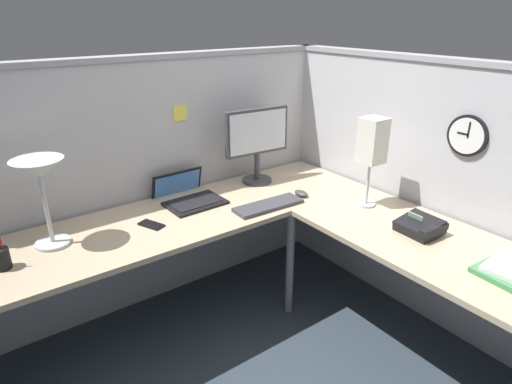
{
  "coord_description": "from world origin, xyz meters",
  "views": [
    {
      "loc": [
        -1.39,
        -1.59,
        1.8
      ],
      "look_at": [
        -0.0,
        0.29,
        0.83
      ],
      "focal_mm": 30.53,
      "sensor_mm": 36.0,
      "label": 1
    }
  ],
  "objects_px": {
    "laptop": "(187,196)",
    "cell_phone": "(151,225)",
    "office_phone": "(421,227)",
    "wall_clock": "(468,136)",
    "pen_cup": "(1,258)",
    "keyboard": "(269,205)",
    "monitor": "(257,140)",
    "desk_lamp_dome": "(40,176)",
    "book_stack": "(510,269)",
    "computer_mouse": "(301,193)",
    "desk_lamp_paper": "(372,143)"
  },
  "relations": [
    {
      "from": "laptop",
      "to": "cell_phone",
      "type": "relative_size",
      "value": 2.71
    },
    {
      "from": "office_phone",
      "to": "wall_clock",
      "type": "height_order",
      "value": "wall_clock"
    },
    {
      "from": "pen_cup",
      "to": "office_phone",
      "type": "distance_m",
      "value": 2.03
    },
    {
      "from": "laptop",
      "to": "office_phone",
      "type": "relative_size",
      "value": 1.82
    },
    {
      "from": "cell_phone",
      "to": "keyboard",
      "type": "bearing_deg",
      "value": -38.17
    },
    {
      "from": "monitor",
      "to": "office_phone",
      "type": "xyz_separation_m",
      "value": [
        0.24,
        -1.11,
        -0.26
      ]
    },
    {
      "from": "desk_lamp_dome",
      "to": "book_stack",
      "type": "height_order",
      "value": "desk_lamp_dome"
    },
    {
      "from": "keyboard",
      "to": "computer_mouse",
      "type": "bearing_deg",
      "value": 5.01
    },
    {
      "from": "office_phone",
      "to": "book_stack",
      "type": "relative_size",
      "value": 0.72
    },
    {
      "from": "laptop",
      "to": "keyboard",
      "type": "xyz_separation_m",
      "value": [
        0.33,
        -0.39,
        -0.01
      ]
    },
    {
      "from": "pen_cup",
      "to": "monitor",
      "type": "bearing_deg",
      "value": 7.15
    },
    {
      "from": "keyboard",
      "to": "computer_mouse",
      "type": "xyz_separation_m",
      "value": [
        0.27,
        0.01,
        0.01
      ]
    },
    {
      "from": "desk_lamp_dome",
      "to": "cell_phone",
      "type": "height_order",
      "value": "desk_lamp_dome"
    },
    {
      "from": "cell_phone",
      "to": "wall_clock",
      "type": "relative_size",
      "value": 0.65
    },
    {
      "from": "office_phone",
      "to": "desk_lamp_paper",
      "type": "bearing_deg",
      "value": 82.29
    },
    {
      "from": "monitor",
      "to": "laptop",
      "type": "bearing_deg",
      "value": 178.79
    },
    {
      "from": "pen_cup",
      "to": "wall_clock",
      "type": "height_order",
      "value": "wall_clock"
    },
    {
      "from": "book_stack",
      "to": "computer_mouse",
      "type": "bearing_deg",
      "value": 97.57
    },
    {
      "from": "computer_mouse",
      "to": "office_phone",
      "type": "distance_m",
      "value": 0.76
    },
    {
      "from": "desk_lamp_paper",
      "to": "monitor",
      "type": "bearing_deg",
      "value": 112.95
    },
    {
      "from": "cell_phone",
      "to": "office_phone",
      "type": "relative_size",
      "value": 0.67
    },
    {
      "from": "monitor",
      "to": "desk_lamp_paper",
      "type": "bearing_deg",
      "value": -67.05
    },
    {
      "from": "computer_mouse",
      "to": "book_stack",
      "type": "distance_m",
      "value": 1.22
    },
    {
      "from": "desk_lamp_dome",
      "to": "desk_lamp_paper",
      "type": "distance_m",
      "value": 1.74
    },
    {
      "from": "monitor",
      "to": "book_stack",
      "type": "relative_size",
      "value": 1.68
    },
    {
      "from": "pen_cup",
      "to": "computer_mouse",
      "type": "bearing_deg",
      "value": -5.83
    },
    {
      "from": "computer_mouse",
      "to": "cell_phone",
      "type": "height_order",
      "value": "computer_mouse"
    },
    {
      "from": "cell_phone",
      "to": "office_phone",
      "type": "xyz_separation_m",
      "value": [
        1.1,
        -0.92,
        0.03
      ]
    },
    {
      "from": "keyboard",
      "to": "desk_lamp_dome",
      "type": "height_order",
      "value": "desk_lamp_dome"
    },
    {
      "from": "desk_lamp_dome",
      "to": "cell_phone",
      "type": "bearing_deg",
      "value": -11.53
    },
    {
      "from": "office_phone",
      "to": "laptop",
      "type": "bearing_deg",
      "value": 124.46
    },
    {
      "from": "keyboard",
      "to": "computer_mouse",
      "type": "relative_size",
      "value": 4.13
    },
    {
      "from": "keyboard",
      "to": "wall_clock",
      "type": "bearing_deg",
      "value": -41.6
    },
    {
      "from": "pen_cup",
      "to": "wall_clock",
      "type": "relative_size",
      "value": 0.82
    },
    {
      "from": "keyboard",
      "to": "desk_lamp_dome",
      "type": "xyz_separation_m",
      "value": [
        -1.14,
        0.28,
        0.35
      ]
    },
    {
      "from": "monitor",
      "to": "book_stack",
      "type": "height_order",
      "value": "monitor"
    },
    {
      "from": "laptop",
      "to": "pen_cup",
      "type": "xyz_separation_m",
      "value": [
        -1.04,
        -0.21,
        0.03
      ]
    },
    {
      "from": "keyboard",
      "to": "computer_mouse",
      "type": "height_order",
      "value": "computer_mouse"
    },
    {
      "from": "pen_cup",
      "to": "desk_lamp_paper",
      "type": "distance_m",
      "value": 1.96
    },
    {
      "from": "cell_phone",
      "to": "wall_clock",
      "type": "xyz_separation_m",
      "value": [
        1.41,
        -0.91,
        0.47
      ]
    },
    {
      "from": "office_phone",
      "to": "wall_clock",
      "type": "distance_m",
      "value": 0.54
    },
    {
      "from": "monitor",
      "to": "wall_clock",
      "type": "height_order",
      "value": "wall_clock"
    },
    {
      "from": "keyboard",
      "to": "desk_lamp_paper",
      "type": "xyz_separation_m",
      "value": [
        0.49,
        -0.32,
        0.37
      ]
    },
    {
      "from": "office_phone",
      "to": "wall_clock",
      "type": "bearing_deg",
      "value": 1.45
    },
    {
      "from": "cell_phone",
      "to": "desk_lamp_paper",
      "type": "bearing_deg",
      "value": -46.26
    },
    {
      "from": "desk_lamp_paper",
      "to": "book_stack",
      "type": "bearing_deg",
      "value": -93.96
    },
    {
      "from": "desk_lamp_paper",
      "to": "pen_cup",
      "type": "bearing_deg",
      "value": 164.95
    },
    {
      "from": "keyboard",
      "to": "cell_phone",
      "type": "height_order",
      "value": "keyboard"
    },
    {
      "from": "desk_lamp_paper",
      "to": "wall_clock",
      "type": "xyz_separation_m",
      "value": [
        0.26,
        -0.4,
        0.09
      ]
    },
    {
      "from": "wall_clock",
      "to": "desk_lamp_paper",
      "type": "bearing_deg",
      "value": 123.11
    }
  ]
}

